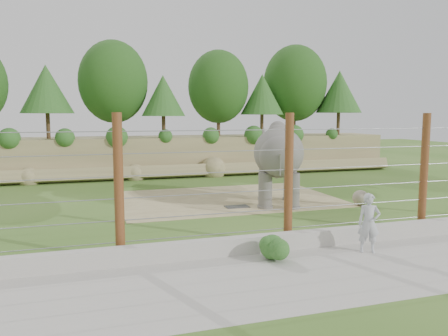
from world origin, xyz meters
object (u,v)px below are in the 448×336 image
object	(u,v)px
elephant	(279,164)
stone_ball	(360,198)
zookeeper	(369,223)
barrier_fence	(289,179)

from	to	relation	value
elephant	stone_ball	xyz separation A→B (m)	(3.25, -1.45, -1.42)
zookeeper	barrier_fence	bearing A→B (deg)	165.60
elephant	stone_ball	world-z (taller)	elephant
elephant	stone_ball	bearing A→B (deg)	-1.26
elephant	stone_ball	distance (m)	3.83
stone_ball	zookeeper	size ratio (longest dim) A/B	0.39
barrier_fence	zookeeper	bearing A→B (deg)	-38.93
stone_ball	barrier_fence	world-z (taller)	barrier_fence
stone_ball	zookeeper	world-z (taller)	zookeeper
barrier_fence	stone_ball	bearing A→B (deg)	37.37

